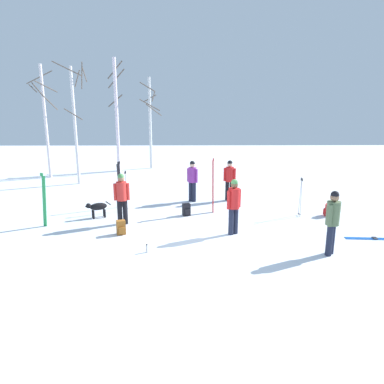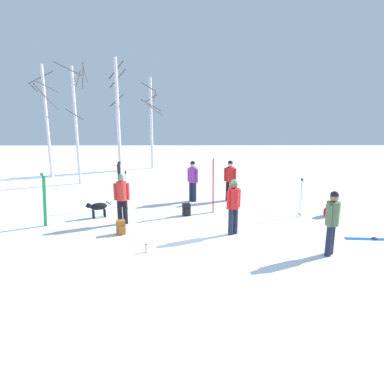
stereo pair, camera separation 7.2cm
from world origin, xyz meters
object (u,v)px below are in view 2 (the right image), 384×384
object	(u,v)px
person_2	(332,219)
water_bottle_0	(146,248)
person_1	(122,195)
dog	(97,207)
backpack_2	(328,210)
birch_tree_0	(47,119)
birch_tree_2	(118,114)
person_4	(230,178)
person_0	(193,178)
ski_pair_lying_0	(376,239)
backpack_0	(187,210)
person_3	(234,203)
birch_tree_3	(151,121)
ski_poles_0	(126,190)
ski_pair_planted_1	(45,200)
ski_pair_planted_2	(120,185)
ski_poles_1	(301,196)
ski_pair_planted_0	(213,186)
backpack_1	(121,227)

from	to	relation	value
person_2	water_bottle_0	xyz separation A→B (m)	(-4.82, 0.19, -0.87)
person_1	dog	distance (m)	1.38
backpack_2	birch_tree_0	size ratio (longest dim) A/B	0.07
birch_tree_2	birch_tree_0	bearing A→B (deg)	-148.90
person_4	water_bottle_0	size ratio (longest dim) A/B	7.28
person_0	person_2	distance (m)	6.56
person_2	ski_pair_lying_0	size ratio (longest dim) A/B	0.95
water_bottle_0	backpack_2	bearing A→B (deg)	27.46
water_bottle_0	backpack_0	bearing A→B (deg)	72.53
person_3	dog	size ratio (longest dim) A/B	2.05
person_3	backpack_2	xyz separation A→B (m)	(3.68, 1.82, -0.77)
person_3	birch_tree_3	world-z (taller)	birch_tree_3
person_3	water_bottle_0	world-z (taller)	person_3
ski_poles_0	ski_pair_planted_1	bearing A→B (deg)	-142.29
ski_pair_planted_1	backpack_2	bearing A→B (deg)	6.07
backpack_2	birch_tree_2	world-z (taller)	birch_tree_2
person_4	birch_tree_2	world-z (taller)	birch_tree_2
water_bottle_0	birch_tree_3	world-z (taller)	birch_tree_3
dog	ski_pair_planted_2	xyz separation A→B (m)	(0.55, 1.37, 0.52)
person_2	ski_poles_1	bearing A→B (deg)	84.76
ski_poles_1	ski_poles_0	bearing A→B (deg)	173.18
ski_pair_planted_1	backpack_2	size ratio (longest dim) A/B	4.05
backpack_0	water_bottle_0	xyz separation A→B (m)	(-1.05, -3.33, -0.10)
ski_pair_lying_0	ski_pair_planted_2	bearing A→B (deg)	156.59
ski_pair_planted_0	water_bottle_0	xyz separation A→B (m)	(-2.03, -3.75, -0.90)
ski_pair_lying_0	backpack_0	xyz separation A→B (m)	(-5.62, 2.43, 0.20)
water_bottle_0	birch_tree_0	bearing A→B (deg)	122.23
ski_pair_planted_0	birch_tree_0	bearing A→B (deg)	141.32
ski_poles_1	backpack_2	world-z (taller)	ski_poles_1
person_0	ski_pair_planted_0	xyz separation A→B (m)	(0.74, -1.59, 0.03)
person_3	person_4	xyz separation A→B (m)	(0.37, 4.09, 0.00)
person_0	person_4	bearing A→B (deg)	4.73
dog	ski_pair_planted_1	bearing A→B (deg)	-147.49
birch_tree_0	person_1	bearing A→B (deg)	-55.77
person_3	birch_tree_0	bearing A→B (deg)	134.58
person_4	ski_poles_1	world-z (taller)	person_4
ski_pair_planted_0	ski_poles_0	xyz separation A→B (m)	(-3.26, 0.21, -0.20)
person_0	backpack_2	xyz separation A→B (m)	(4.87, -2.14, -0.77)
person_2	person_4	size ratio (longest dim) A/B	1.00
ski_poles_1	birch_tree_2	xyz separation A→B (m)	(-8.42, 9.79, 2.84)
ski_pair_lying_0	ski_poles_1	distance (m)	2.87
birch_tree_0	ski_poles_0	bearing A→B (deg)	-50.83
ski_pair_lying_0	birch_tree_3	world-z (taller)	birch_tree_3
backpack_0	ski_pair_planted_1	bearing A→B (deg)	-165.87
backpack_1	person_2	bearing A→B (deg)	-15.34
ski_pair_planted_0	birch_tree_2	xyz separation A→B (m)	(-5.32, 9.24, 2.57)
person_4	ski_pair_lying_0	bearing A→B (deg)	-50.23
person_1	ski_poles_0	world-z (taller)	person_1
person_0	birch_tree_0	size ratio (longest dim) A/B	0.28
person_1	backpack_0	size ratio (longest dim) A/B	3.90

